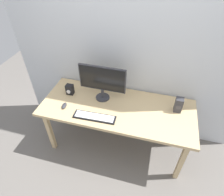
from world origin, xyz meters
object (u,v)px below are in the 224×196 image
Objects in this scene: monitor at (102,81)px; speaker_right at (179,105)px; mouse at (64,106)px; keyboard_primary at (95,117)px; desk at (117,111)px; audio_controller at (70,89)px.

speaker_right is at bearing 0.21° from monitor.
keyboard_primary is at bearing -16.32° from mouse.
mouse is 0.57× the size of speaker_right.
desk is at bearing 49.60° from keyboard_primary.
monitor reaches higher than speaker_right.
audio_controller is at bearing -175.02° from monitor.
speaker_right reaches higher than audio_controller.
speaker_right is 1.29m from audio_controller.
monitor is at bearing 151.13° from desk.
speaker_right is (0.86, 0.35, 0.08)m from keyboard_primary.
mouse reaches higher than keyboard_primary.
mouse is at bearing -167.47° from speaker_right.
speaker_right is at bearing 6.31° from mouse.
speaker_right is at bearing 1.75° from audio_controller.
keyboard_primary is (-0.20, -0.23, 0.07)m from desk.
desk is at bearing -7.24° from audio_controller.
mouse is 0.78× the size of audio_controller.
audio_controller is at bearing 144.02° from keyboard_primary.
audio_controller reaches higher than desk.
speaker_right reaches higher than desk.
mouse is at bearing -144.10° from monitor.
keyboard_primary is at bearing -157.95° from speaker_right.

